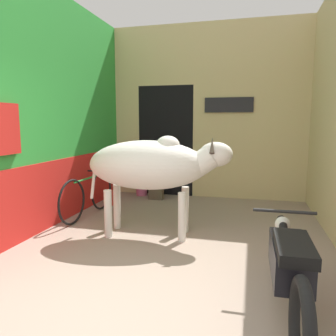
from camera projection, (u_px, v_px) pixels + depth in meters
ground_plane at (129, 317)px, 2.75m from camera, size 30.00×30.00×0.00m
wall_left_shopfront at (53, 113)px, 5.23m from camera, size 0.25×4.61×3.66m
wall_back_with_doorway at (190, 125)px, 7.33m from camera, size 4.12×0.93×3.66m
cow at (153, 165)px, 4.63m from camera, size 2.08×0.89×1.44m
motorcycle_near at (289, 267)px, 2.66m from camera, size 0.58×2.05×0.79m
bicycle at (88, 195)px, 5.65m from camera, size 0.44×1.71×0.75m
shopkeeper_seated at (158, 169)px, 6.94m from camera, size 0.43×0.33×1.22m
plastic_stool at (142, 184)px, 7.28m from camera, size 0.34×0.34×0.46m
bucket at (111, 198)px, 6.51m from camera, size 0.26×0.26×0.26m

